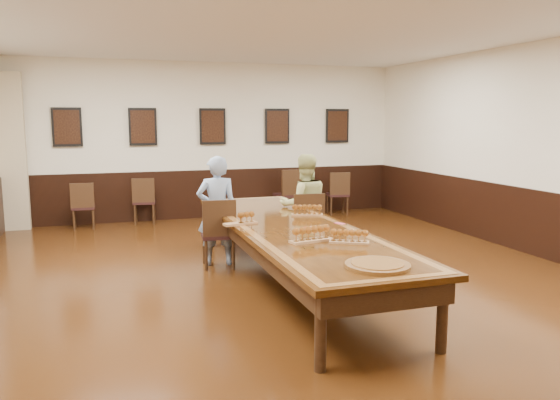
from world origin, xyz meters
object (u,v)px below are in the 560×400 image
object	(u,v)px
spare_chair_c	(288,193)
person_woman	(304,205)
conference_table	(293,237)
chair_woman	(306,225)
spare_chair_b	(144,200)
carved_platter	(378,265)
spare_chair_d	(338,193)
person_man	(217,211)
spare_chair_a	(83,206)
chair_man	(218,232)

from	to	relation	value
spare_chair_c	person_woman	distance (m)	3.25
conference_table	chair_woman	bearing A→B (deg)	62.33
spare_chair_b	carved_platter	size ratio (longest dim) A/B	1.35
chair_woman	spare_chair_c	size ratio (longest dim) A/B	0.96
spare_chair_d	carved_platter	bearing A→B (deg)	79.54
chair_woman	person_man	distance (m)	1.38
chair_woman	carved_platter	bearing A→B (deg)	87.04
chair_woman	conference_table	bearing A→B (deg)	69.32
person_man	carved_platter	distance (m)	3.35
spare_chair_a	carved_platter	bearing A→B (deg)	112.69
chair_man	person_man	world-z (taller)	person_man
spare_chair_c	person_man	distance (m)	3.94
spare_chair_a	spare_chair_c	world-z (taller)	spare_chair_c
spare_chair_d	carved_platter	distance (m)	7.00
chair_man	spare_chair_c	bearing A→B (deg)	-117.14
spare_chair_c	person_woman	size ratio (longest dim) A/B	0.66
spare_chair_c	person_woman	bearing A→B (deg)	67.80
chair_woman	person_man	size ratio (longest dim) A/B	0.63
carved_platter	person_man	bearing A→B (deg)	103.31
spare_chair_b	person_man	bearing A→B (deg)	109.67
person_man	carved_platter	bearing A→B (deg)	109.17
spare_chair_b	conference_table	xyz separation A→B (m)	(1.44, -4.73, 0.15)
person_woman	carved_platter	bearing A→B (deg)	87.13
carved_platter	spare_chair_a	bearing A→B (deg)	111.99
chair_woman	spare_chair_d	size ratio (longest dim) A/B	1.06
spare_chair_c	spare_chair_a	bearing A→B (deg)	-7.95
chair_man	person_woman	world-z (taller)	person_woman
chair_woman	conference_table	distance (m)	1.41
chair_woman	conference_table	size ratio (longest dim) A/B	0.20
chair_man	conference_table	bearing A→B (deg)	128.38
spare_chair_b	person_man	distance (m)	3.61
chair_woman	spare_chair_d	bearing A→B (deg)	-114.42
spare_chair_c	spare_chair_d	distance (m)	1.14
chair_woman	spare_chair_b	bearing A→B (deg)	-52.11
conference_table	person_man	bearing A→B (deg)	119.89
spare_chair_c	carved_platter	distance (m)	6.69
spare_chair_d	carved_platter	xyz separation A→B (m)	(-2.55, -6.52, 0.31)
person_man	conference_table	xyz separation A→B (m)	(0.70, -1.21, -0.17)
spare_chair_b	spare_chair_c	world-z (taller)	spare_chair_c
chair_woman	person_woman	bearing A→B (deg)	-90.00
chair_woman	spare_chair_a	distance (m)	4.59
spare_chair_a	person_man	size ratio (longest dim) A/B	0.57
person_woman	conference_table	size ratio (longest dim) A/B	0.31
chair_man	spare_chair_d	size ratio (longest dim) A/B	1.05
spare_chair_d	person_man	size ratio (longest dim) A/B	0.60
chair_woman	person_woman	world-z (taller)	person_woman
chair_woman	person_man	bearing A→B (deg)	8.14
chair_man	spare_chair_b	bearing A→B (deg)	-72.75
chair_woman	carved_platter	xyz separation A→B (m)	(-0.58, -3.29, 0.28)
person_man	person_woman	bearing A→B (deg)	-168.65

